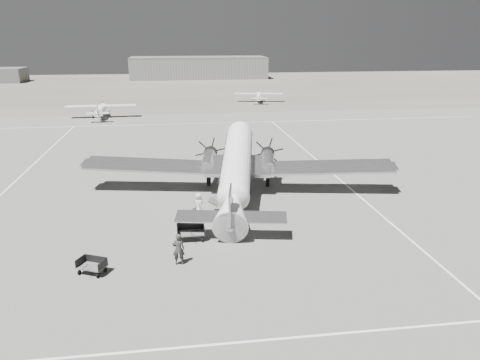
{
  "coord_description": "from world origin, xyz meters",
  "views": [
    {
      "loc": [
        -3.11,
        -31.35,
        12.91
      ],
      "look_at": [
        1.71,
        2.93,
        2.2
      ],
      "focal_mm": 35.0,
      "sensor_mm": 36.0,
      "label": 1
    }
  ],
  "objects_px": {
    "baggage_cart_far": "(92,266)",
    "passenger": "(199,205)",
    "light_plane_right": "(259,97)",
    "dc3_airliner": "(237,169)",
    "ramp_agent": "(195,216)",
    "baggage_cart_near": "(191,232)",
    "light_plane_left": "(101,111)",
    "ground_crew": "(179,249)",
    "hangar_main": "(199,68)"
  },
  "relations": [
    {
      "from": "dc3_airliner",
      "to": "light_plane_left",
      "type": "xyz_separation_m",
      "value": [
        -16.66,
        42.12,
        -1.38
      ]
    },
    {
      "from": "ground_crew",
      "to": "baggage_cart_far",
      "type": "bearing_deg",
      "value": 4.66
    },
    {
      "from": "dc3_airliner",
      "to": "passenger",
      "type": "relative_size",
      "value": 15.07
    },
    {
      "from": "passenger",
      "to": "baggage_cart_near",
      "type": "bearing_deg",
      "value": 146.96
    },
    {
      "from": "ramp_agent",
      "to": "light_plane_left",
      "type": "bearing_deg",
      "value": 40.5
    },
    {
      "from": "light_plane_left",
      "to": "baggage_cart_far",
      "type": "xyz_separation_m",
      "value": [
        6.85,
        -53.69,
        -0.73
      ]
    },
    {
      "from": "baggage_cart_far",
      "to": "passenger",
      "type": "xyz_separation_m",
      "value": [
        6.49,
        8.05,
        0.44
      ]
    },
    {
      "from": "baggage_cart_far",
      "to": "baggage_cart_near",
      "type": "bearing_deg",
      "value": 59.08
    },
    {
      "from": "hangar_main",
      "to": "ground_crew",
      "type": "height_order",
      "value": "hangar_main"
    },
    {
      "from": "ground_crew",
      "to": "passenger",
      "type": "distance_m",
      "value": 7.78
    },
    {
      "from": "light_plane_left",
      "to": "dc3_airliner",
      "type": "bearing_deg",
      "value": -69.79
    },
    {
      "from": "dc3_airliner",
      "to": "light_plane_right",
      "type": "distance_m",
      "value": 58.75
    },
    {
      "from": "light_plane_left",
      "to": "baggage_cart_near",
      "type": "xyz_separation_m",
      "value": [
        12.57,
        -49.9,
        -0.64
      ]
    },
    {
      "from": "light_plane_right",
      "to": "passenger",
      "type": "height_order",
      "value": "light_plane_right"
    },
    {
      "from": "passenger",
      "to": "dc3_airliner",
      "type": "bearing_deg",
      "value": -66.16
    },
    {
      "from": "hangar_main",
      "to": "baggage_cart_near",
      "type": "xyz_separation_m",
      "value": [
        -7.38,
        -122.84,
        -2.76
      ]
    },
    {
      "from": "dc3_airliner",
      "to": "light_plane_left",
      "type": "distance_m",
      "value": 45.32
    },
    {
      "from": "hangar_main",
      "to": "light_plane_right",
      "type": "bearing_deg",
      "value": -81.21
    },
    {
      "from": "dc3_airliner",
      "to": "light_plane_left",
      "type": "bearing_deg",
      "value": 121.82
    },
    {
      "from": "dc3_airliner",
      "to": "ground_crew",
      "type": "relative_size",
      "value": 13.81
    },
    {
      "from": "ramp_agent",
      "to": "baggage_cart_near",
      "type": "bearing_deg",
      "value": -165.0
    },
    {
      "from": "hangar_main",
      "to": "passenger",
      "type": "xyz_separation_m",
      "value": [
        -6.61,
        -118.58,
        -2.41
      ]
    },
    {
      "from": "hangar_main",
      "to": "ramp_agent",
      "type": "bearing_deg",
      "value": -93.31
    },
    {
      "from": "ground_crew",
      "to": "dc3_airliner",
      "type": "bearing_deg",
      "value": -114.4
    },
    {
      "from": "dc3_airliner",
      "to": "baggage_cart_near",
      "type": "distance_m",
      "value": 9.01
    },
    {
      "from": "light_plane_left",
      "to": "light_plane_right",
      "type": "height_order",
      "value": "light_plane_left"
    },
    {
      "from": "light_plane_right",
      "to": "ramp_agent",
      "type": "bearing_deg",
      "value": -95.29
    },
    {
      "from": "light_plane_left",
      "to": "light_plane_right",
      "type": "relative_size",
      "value": 1.16
    },
    {
      "from": "hangar_main",
      "to": "ground_crew",
      "type": "xyz_separation_m",
      "value": [
        -8.21,
        -126.19,
        -2.33
      ]
    },
    {
      "from": "hangar_main",
      "to": "baggage_cart_near",
      "type": "height_order",
      "value": "hangar_main"
    },
    {
      "from": "light_plane_right",
      "to": "dc3_airliner",
      "type": "bearing_deg",
      "value": -93.12
    },
    {
      "from": "hangar_main",
      "to": "dc3_airliner",
      "type": "distance_m",
      "value": 115.12
    },
    {
      "from": "dc3_airliner",
      "to": "hangar_main",
      "type": "bearing_deg",
      "value": 98.61
    },
    {
      "from": "dc3_airliner",
      "to": "ramp_agent",
      "type": "relative_size",
      "value": 17.64
    },
    {
      "from": "hangar_main",
      "to": "baggage_cart_far",
      "type": "xyz_separation_m",
      "value": [
        -13.1,
        -126.64,
        -2.85
      ]
    },
    {
      "from": "light_plane_right",
      "to": "ground_crew",
      "type": "distance_m",
      "value": 70.68
    },
    {
      "from": "dc3_airliner",
      "to": "light_plane_left",
      "type": "relative_size",
      "value": 2.36
    },
    {
      "from": "hangar_main",
      "to": "dc3_airliner",
      "type": "bearing_deg",
      "value": -91.64
    },
    {
      "from": "baggage_cart_far",
      "to": "ground_crew",
      "type": "height_order",
      "value": "ground_crew"
    },
    {
      "from": "baggage_cart_near",
      "to": "dc3_airliner",
      "type": "bearing_deg",
      "value": 61.68
    },
    {
      "from": "hangar_main",
      "to": "light_plane_right",
      "type": "xyz_separation_m",
      "value": [
        8.91,
        -57.62,
        -2.28
      ]
    },
    {
      "from": "light_plane_right",
      "to": "baggage_cart_far",
      "type": "relative_size",
      "value": 6.14
    },
    {
      "from": "dc3_airliner",
      "to": "light_plane_right",
      "type": "bearing_deg",
      "value": 88.26
    },
    {
      "from": "baggage_cart_far",
      "to": "ramp_agent",
      "type": "xyz_separation_m",
      "value": [
        6.13,
        6.09,
        0.31
      ]
    },
    {
      "from": "light_plane_right",
      "to": "ramp_agent",
      "type": "distance_m",
      "value": 64.9
    },
    {
      "from": "ground_crew",
      "to": "passenger",
      "type": "relative_size",
      "value": 1.09
    },
    {
      "from": "ground_crew",
      "to": "light_plane_right",
      "type": "bearing_deg",
      "value": -104.57
    },
    {
      "from": "light_plane_right",
      "to": "light_plane_left",
      "type": "bearing_deg",
      "value": -143.16
    },
    {
      "from": "baggage_cart_far",
      "to": "hangar_main",
      "type": "bearing_deg",
      "value": 109.59
    },
    {
      "from": "dc3_airliner",
      "to": "ramp_agent",
      "type": "height_order",
      "value": "dc3_airliner"
    }
  ]
}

